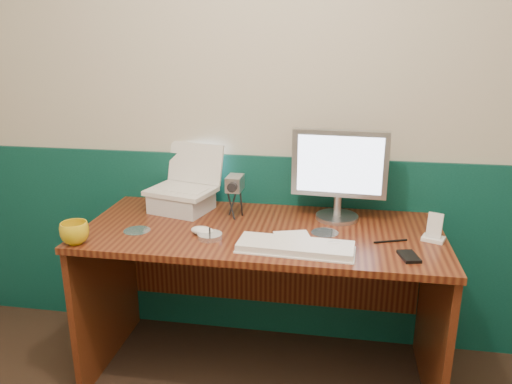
% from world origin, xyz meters
% --- Properties ---
extents(back_wall, '(3.50, 0.04, 2.50)m').
position_xyz_m(back_wall, '(0.00, 1.75, 1.25)').
color(back_wall, '#BAB39D').
rests_on(back_wall, ground).
extents(wainscot, '(3.48, 0.02, 1.00)m').
position_xyz_m(wainscot, '(0.00, 1.74, 0.50)').
color(wainscot, '#083630').
rests_on(wainscot, ground).
extents(desk, '(1.60, 0.70, 0.75)m').
position_xyz_m(desk, '(-0.05, 1.38, 0.38)').
color(desk, '#3B140A').
rests_on(desk, ground).
extents(laptop_riser, '(0.31, 0.28, 0.09)m').
position_xyz_m(laptop_riser, '(-0.48, 1.56, 0.80)').
color(laptop_riser, silver).
rests_on(laptop_riser, desk).
extents(laptop, '(0.35, 0.30, 0.25)m').
position_xyz_m(laptop, '(-0.48, 1.56, 0.97)').
color(laptop, silver).
rests_on(laptop, laptop_riser).
extents(monitor, '(0.44, 0.15, 0.43)m').
position_xyz_m(monitor, '(0.28, 1.57, 0.97)').
color(monitor, '#A4A5A9').
rests_on(monitor, desk).
extents(keyboard, '(0.47, 0.18, 0.03)m').
position_xyz_m(keyboard, '(0.12, 1.17, 0.76)').
color(keyboard, white).
rests_on(keyboard, desk).
extents(mouse_right, '(0.12, 0.10, 0.04)m').
position_xyz_m(mouse_right, '(0.27, 1.20, 0.77)').
color(mouse_right, silver).
rests_on(mouse_right, desk).
extents(mouse_left, '(0.12, 0.09, 0.04)m').
position_xyz_m(mouse_left, '(-0.30, 1.27, 0.77)').
color(mouse_left, silver).
rests_on(mouse_left, desk).
extents(mug, '(0.12, 0.12, 0.09)m').
position_xyz_m(mug, '(-0.79, 1.09, 0.80)').
color(mug, gold).
rests_on(mug, desk).
extents(camcorder, '(0.10, 0.15, 0.22)m').
position_xyz_m(camcorder, '(-0.20, 1.52, 0.86)').
color(camcorder, '#BCBBC1').
rests_on(camcorder, desk).
extents(cd_spindle, '(0.11, 0.11, 0.02)m').
position_xyz_m(cd_spindle, '(-0.26, 1.23, 0.76)').
color(cd_spindle, silver).
rests_on(cd_spindle, desk).
extents(cd_loose_a, '(0.12, 0.12, 0.00)m').
position_xyz_m(cd_loose_a, '(-0.60, 1.27, 0.75)').
color(cd_loose_a, '#ADB2BE').
rests_on(cd_loose_a, desk).
extents(cd_loose_b, '(0.12, 0.12, 0.00)m').
position_xyz_m(cd_loose_b, '(0.23, 1.38, 0.75)').
color(cd_loose_b, silver).
rests_on(cd_loose_b, desk).
extents(pen, '(0.14, 0.06, 0.01)m').
position_xyz_m(pen, '(0.50, 1.32, 0.75)').
color(pen, black).
rests_on(pen, desk).
extents(papers, '(0.17, 0.14, 0.00)m').
position_xyz_m(papers, '(0.09, 1.32, 0.75)').
color(papers, white).
rests_on(papers, desk).
extents(dock, '(0.11, 0.10, 0.02)m').
position_xyz_m(dock, '(0.68, 1.37, 0.76)').
color(dock, white).
rests_on(dock, desk).
extents(music_player, '(0.07, 0.05, 0.11)m').
position_xyz_m(music_player, '(0.68, 1.37, 0.82)').
color(music_player, silver).
rests_on(music_player, dock).
extents(pda, '(0.09, 0.12, 0.01)m').
position_xyz_m(pda, '(0.56, 1.17, 0.76)').
color(pda, black).
rests_on(pda, desk).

